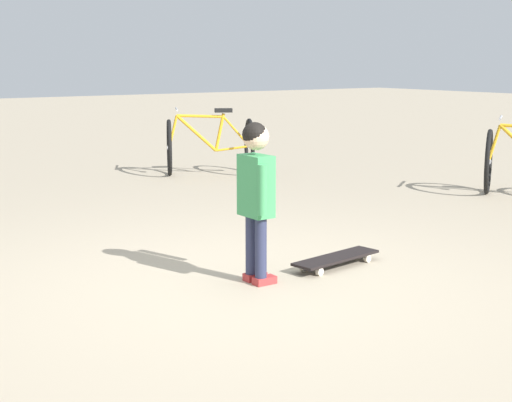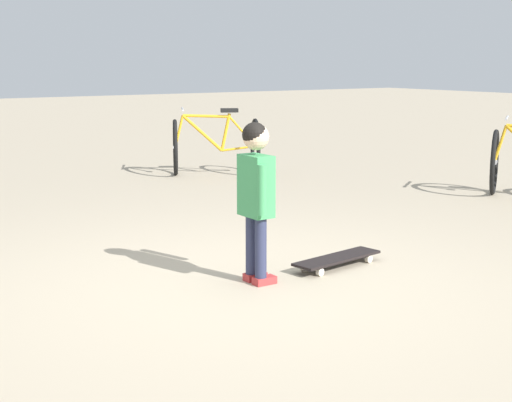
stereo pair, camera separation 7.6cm
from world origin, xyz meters
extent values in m
plane|color=tan|center=(0.00, 0.00, 0.00)|extent=(50.00, 50.00, 0.00)
cylinder|color=#2D3351|center=(0.13, 0.10, 0.24)|extent=(0.08, 0.08, 0.42)
cube|color=#B73333|center=(0.16, 0.10, 0.03)|extent=(0.15, 0.08, 0.05)
cylinder|color=#2D3351|center=(0.13, -0.01, 0.24)|extent=(0.08, 0.08, 0.42)
cube|color=#B73333|center=(0.16, -0.01, 0.03)|extent=(0.15, 0.08, 0.05)
cube|color=#3F9959|center=(0.13, 0.04, 0.65)|extent=(0.14, 0.24, 0.40)
cylinder|color=#3F9959|center=(0.23, 0.20, 0.65)|extent=(0.06, 0.06, 0.32)
cylinder|color=#3F9959|center=(0.07, -0.11, 0.65)|extent=(0.06, 0.06, 0.32)
sphere|color=beige|center=(0.13, 0.04, 0.96)|extent=(0.17, 0.17, 0.17)
sphere|color=black|center=(0.12, 0.04, 0.98)|extent=(0.16, 0.16, 0.16)
cube|color=black|center=(0.83, 0.05, 0.07)|extent=(0.76, 0.30, 0.02)
cube|color=#B7B7BC|center=(1.08, 0.08, 0.05)|extent=(0.05, 0.11, 0.02)
cube|color=#B7B7BC|center=(0.57, 0.01, 0.05)|extent=(0.05, 0.11, 0.02)
cylinder|color=beige|center=(1.07, 0.16, 0.03)|extent=(0.06, 0.04, 0.06)
cylinder|color=beige|center=(1.09, 0.01, 0.03)|extent=(0.06, 0.04, 0.06)
cylinder|color=beige|center=(0.56, 0.08, 0.03)|extent=(0.06, 0.04, 0.06)
cylinder|color=beige|center=(0.58, -0.07, 0.03)|extent=(0.06, 0.04, 0.06)
torus|color=black|center=(1.90, 4.54, 0.36)|extent=(0.36, 0.66, 0.71)
torus|color=black|center=(2.81, 4.08, 0.36)|extent=(0.36, 0.66, 0.71)
cylinder|color=#B7B7BC|center=(1.90, 4.54, 0.36)|extent=(0.08, 0.08, 0.06)
cylinder|color=#B7B7BC|center=(2.81, 4.08, 0.36)|extent=(0.08, 0.08, 0.06)
cylinder|color=gold|center=(2.21, 4.38, 0.53)|extent=(0.48, 0.27, 0.48)
cylinder|color=gold|center=(2.25, 4.36, 0.75)|extent=(0.54, 0.30, 0.06)
cylinder|color=gold|center=(2.47, 4.25, 0.54)|extent=(0.14, 0.10, 0.48)
cylinder|color=gold|center=(2.62, 4.18, 0.33)|extent=(0.40, 0.22, 0.08)
cylinder|color=gold|center=(2.66, 4.15, 0.55)|extent=(0.33, 0.18, 0.40)
cylinder|color=gold|center=(1.94, 4.52, 0.56)|extent=(0.13, 0.09, 0.41)
cube|color=black|center=(2.51, 4.23, 0.82)|extent=(0.24, 0.19, 0.05)
cylinder|color=#B7B7BC|center=(1.99, 4.49, 0.84)|extent=(0.23, 0.42, 0.02)
torus|color=black|center=(4.13, 1.38, 0.36)|extent=(0.61, 0.45, 0.71)
cylinder|color=#B7B7BC|center=(4.13, 1.38, 0.36)|extent=(0.08, 0.08, 0.06)
cylinder|color=gold|center=(4.16, 1.34, 0.56)|extent=(0.10, 0.13, 0.41)
cylinder|color=#B7B7BC|center=(4.18, 1.30, 0.84)|extent=(0.39, 0.29, 0.02)
camera|label=1|loc=(-2.60, -3.92, 1.45)|focal=53.19mm
camera|label=2|loc=(-2.54, -3.97, 1.45)|focal=53.19mm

